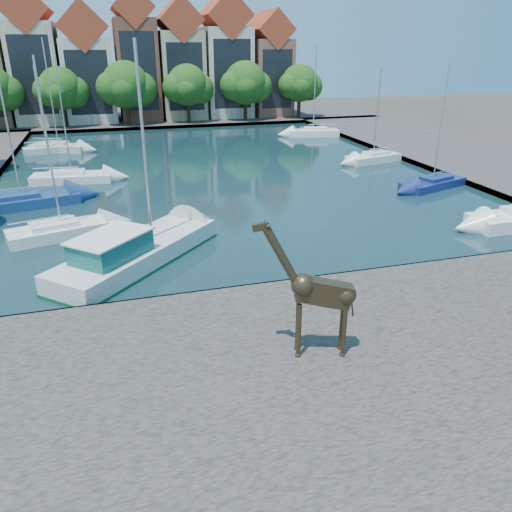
{
  "coord_description": "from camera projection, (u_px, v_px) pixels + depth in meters",
  "views": [
    {
      "loc": [
        -8.75,
        -19.35,
        10.44
      ],
      "look_at": [
        -3.7,
        -2.0,
        2.72
      ],
      "focal_mm": 35.0,
      "sensor_mm": 36.0,
      "label": 1
    }
  ],
  "objects": [
    {
      "name": "far_quay",
      "position": [
        170.0,
        119.0,
        72.78
      ],
      "size": [
        60.0,
        16.0,
        0.5
      ],
      "primitive_type": "cube",
      "color": "#504B45",
      "rests_on": "ground"
    },
    {
      "name": "townhouse_center",
      "position": [
        136.0,
        60.0,
        68.55
      ],
      "size": [
        5.44,
        9.18,
        16.93
      ],
      "color": "brown",
      "rests_on": "far_quay"
    },
    {
      "name": "far_tree_east",
      "position": [
        246.0,
        84.0,
        68.55
      ],
      "size": [
        7.54,
        5.8,
        7.84
      ],
      "color": "#332114",
      "rests_on": "far_quay"
    },
    {
      "name": "near_quay",
      "position": [
        400.0,
        365.0,
        17.15
      ],
      "size": [
        50.0,
        14.0,
        0.5
      ],
      "primitive_type": "cube",
      "color": "#504B45",
      "rests_on": "ground"
    },
    {
      "name": "sailboat_left_a",
      "position": [
        61.0,
        228.0,
        28.84
      ],
      "size": [
        6.18,
        3.61,
        9.82
      ],
      "color": "white",
      "rests_on": "water_basin"
    },
    {
      "name": "far_tree_far_east",
      "position": [
        300.0,
        84.0,
        70.67
      ],
      "size": [
        6.76,
        5.2,
        7.36
      ],
      "color": "#332114",
      "rests_on": "far_quay"
    },
    {
      "name": "right_quay",
      "position": [
        454.0,
        152.0,
        50.94
      ],
      "size": [
        14.0,
        52.0,
        0.5
      ],
      "primitive_type": "cube",
      "color": "#504B45",
      "rests_on": "ground"
    },
    {
      "name": "ground",
      "position": [
        320.0,
        284.0,
        23.43
      ],
      "size": [
        160.0,
        160.0,
        0.0
      ],
      "primitive_type": "plane",
      "color": "#38332B",
      "rests_on": "ground"
    },
    {
      "name": "far_tree_mid_east",
      "position": [
        188.0,
        86.0,
        66.54
      ],
      "size": [
        7.02,
        5.4,
        7.52
      ],
      "color": "#332114",
      "rests_on": "far_quay"
    },
    {
      "name": "townhouse_east_mid",
      "position": [
        225.0,
        61.0,
        71.86
      ],
      "size": [
        6.43,
        9.18,
        16.65
      ],
      "color": "beige",
      "rests_on": "far_quay"
    },
    {
      "name": "far_tree_west",
      "position": [
        61.0,
        90.0,
        62.45
      ],
      "size": [
        6.76,
        5.2,
        7.36
      ],
      "color": "#332114",
      "rests_on": "far_quay"
    },
    {
      "name": "sailboat_left_b",
      "position": [
        21.0,
        199.0,
        34.12
      ],
      "size": [
        7.8,
        4.25,
        9.55
      ],
      "color": "navy",
      "rests_on": "water_basin"
    },
    {
      "name": "sailboat_left_e",
      "position": [
        59.0,
        146.0,
        51.73
      ],
      "size": [
        6.1,
        4.22,
        10.9
      ],
      "color": "beige",
      "rests_on": "water_basin"
    },
    {
      "name": "far_tree_mid_west",
      "position": [
        127.0,
        86.0,
        64.42
      ],
      "size": [
        7.8,
        6.0,
        8.0
      ],
      "color": "#332114",
      "rests_on": "far_quay"
    },
    {
      "name": "sailboat_left_d",
      "position": [
        47.0,
        148.0,
        50.94
      ],
      "size": [
        4.72,
        2.72,
        8.46
      ],
      "color": "silver",
      "rests_on": "water_basin"
    },
    {
      "name": "sailboat_right_c",
      "position": [
        373.0,
        157.0,
        47.03
      ],
      "size": [
        5.75,
        3.13,
        8.36
      ],
      "color": "silver",
      "rests_on": "water_basin"
    },
    {
      "name": "giraffe_statue",
      "position": [
        316.0,
        292.0,
        16.48
      ],
      "size": [
        3.35,
        1.19,
        4.84
      ],
      "color": "#362B1B",
      "rests_on": "near_quay"
    },
    {
      "name": "townhouse_west_inner",
      "position": [
        88.0,
        68.0,
        67.28
      ],
      "size": [
        6.43,
        9.18,
        15.15
      ],
      "color": "silver",
      "rests_on": "far_quay"
    },
    {
      "name": "sailboat_right_d",
      "position": [
        313.0,
        131.0,
        60.25
      ],
      "size": [
        6.35,
        3.14,
        10.25
      ],
      "color": "white",
      "rests_on": "water_basin"
    },
    {
      "name": "water_basin",
      "position": [
        215.0,
        169.0,
        44.61
      ],
      "size": [
        38.0,
        50.0,
        0.08
      ],
      "primitive_type": "cube",
      "color": "black",
      "rests_on": "ground"
    },
    {
      "name": "townhouse_east_end",
      "position": [
        268.0,
        68.0,
        73.92
      ],
      "size": [
        5.44,
        9.18,
        14.43
      ],
      "color": "brown",
      "rests_on": "far_quay"
    },
    {
      "name": "sailboat_left_c",
      "position": [
        72.0,
        176.0,
        40.3
      ],
      "size": [
        6.46,
        2.91,
        9.42
      ],
      "color": "white",
      "rests_on": "water_basin"
    },
    {
      "name": "motorsailer",
      "position": [
        133.0,
        250.0,
        24.97
      ],
      "size": [
        9.12,
        9.31,
        10.59
      ],
      "color": "silver",
      "rests_on": "water_basin"
    },
    {
      "name": "sailboat_right_b",
      "position": [
        433.0,
        182.0,
        38.65
      ],
      "size": [
        6.1,
        3.74,
        9.08
      ],
      "color": "navy",
      "rests_on": "water_basin"
    },
    {
      "name": "townhouse_east_inner",
      "position": [
        180.0,
        64.0,
        70.34
      ],
      "size": [
        5.94,
        9.18,
        15.79
      ],
      "color": "tan",
      "rests_on": "far_quay"
    },
    {
      "name": "townhouse_west_mid",
      "position": [
        35.0,
        62.0,
        65.27
      ],
      "size": [
        5.94,
        9.18,
        16.79
      ],
      "color": "beige",
      "rests_on": "far_quay"
    }
  ]
}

